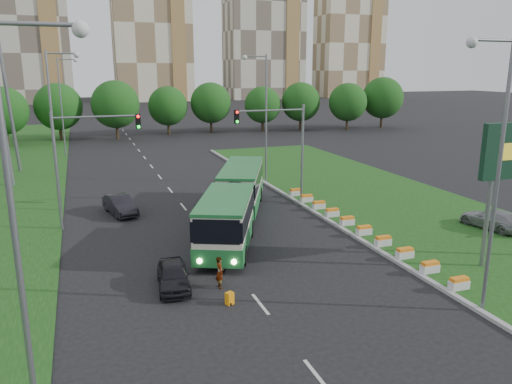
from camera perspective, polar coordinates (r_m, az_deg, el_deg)
name	(u,v)px	position (r m, az deg, el deg)	size (l,w,h in m)	color
ground	(273,253)	(30.05, 1.97, -6.99)	(360.00, 360.00, 0.00)	black
grass_median	(384,201)	(42.67, 14.40, -0.97)	(14.00, 60.00, 0.15)	#153F12
median_kerb	(308,208)	(39.30, 5.93, -1.85)	(0.30, 60.00, 0.18)	#989898
lane_markings	(166,185)	(47.90, -10.20, 0.76)	(0.20, 100.00, 0.01)	#B9B9B2
flower_planters	(355,225)	(34.35, 11.29, -3.76)	(1.10, 20.30, 0.60)	silver
traffic_mast_median	(284,139)	(39.51, 3.20, 6.09)	(5.76, 0.32, 8.00)	slate
traffic_mast_left	(81,151)	(35.51, -19.40, 4.43)	(5.76, 0.32, 8.00)	slate
street_lamps	(186,135)	(37.14, -8.01, 6.48)	(36.00, 60.00, 12.00)	slate
tree_line	(208,107)	(83.84, -5.49, 9.60)	(120.00, 8.00, 9.00)	#174712
apartment_tower_cwest	(19,17)	(177.37, -25.44, 17.59)	(28.00, 15.00, 52.00)	beige
apartment_tower_ceast	(151,24)	(178.49, -11.89, 18.23)	(25.00, 15.00, 50.00)	beige
apartment_tower_east	(264,32)	(188.27, 0.89, 17.81)	(27.00, 15.00, 47.00)	beige
midrise_east	(349,44)	(202.89, 10.58, 16.32)	(24.00, 14.00, 40.00)	beige
articulated_bus	(231,200)	(34.77, -2.93, -0.96)	(2.78, 17.85, 2.94)	beige
car_left_near	(173,275)	(25.66, -9.45, -9.37)	(1.55, 3.84, 1.31)	black
car_left_far	(120,205)	(39.06, -15.27, -1.43)	(1.51, 4.32, 1.42)	black
car_median	(493,219)	(37.48, 25.42, -2.81)	(1.82, 4.48, 1.30)	gray
pedestrian	(220,272)	(25.31, -4.17, -9.14)	(0.60, 0.39, 1.64)	gray
shopping_trolley	(230,298)	(23.83, -3.04, -12.05)	(0.35, 0.37, 0.59)	orange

